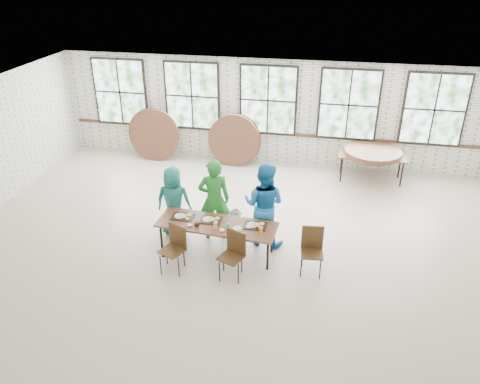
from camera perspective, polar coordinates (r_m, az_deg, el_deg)
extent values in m
plane|color=beige|center=(10.07, -0.44, -6.34)|extent=(12.00, 12.00, 0.00)
plane|color=white|center=(8.77, -0.52, 10.18)|extent=(12.00, 12.00, 0.00)
plane|color=silver|center=(13.45, 3.44, 9.65)|extent=(12.00, 0.00, 12.00)
plane|color=silver|center=(5.78, -9.99, -18.34)|extent=(12.00, 0.00, 12.00)
cube|color=#422819|center=(13.62, 3.35, 7.21)|extent=(11.80, 0.05, 0.08)
cube|color=black|center=(14.52, -14.39, 11.74)|extent=(1.62, 0.05, 1.97)
cube|color=white|center=(14.49, -14.44, 11.70)|extent=(1.50, 0.01, 1.85)
cube|color=black|center=(13.74, -5.86, 11.58)|extent=(1.62, 0.05, 1.97)
cube|color=white|center=(13.71, -5.90, 11.54)|extent=(1.50, 0.01, 1.85)
cube|color=black|center=(13.28, 3.45, 11.11)|extent=(1.62, 0.05, 1.97)
cube|color=white|center=(13.25, 3.43, 11.07)|extent=(1.50, 0.01, 1.85)
cube|color=black|center=(13.18, 13.11, 10.33)|extent=(1.62, 0.05, 1.97)
cube|color=white|center=(13.15, 13.11, 10.28)|extent=(1.50, 0.01, 1.85)
cube|color=black|center=(13.45, 22.60, 9.27)|extent=(1.62, 0.05, 1.97)
cube|color=white|center=(13.41, 22.62, 9.22)|extent=(1.50, 0.01, 1.85)
cube|color=brown|center=(9.37, -2.84, -3.99)|extent=(2.45, 0.98, 0.04)
cylinder|color=black|center=(9.62, -9.52, -6.09)|extent=(0.05, 0.05, 0.70)
cylinder|color=black|center=(10.09, -8.37, -4.25)|extent=(0.05, 0.05, 0.70)
cylinder|color=black|center=(9.16, 3.39, -7.61)|extent=(0.05, 0.05, 0.70)
cylinder|color=black|center=(9.65, 3.90, -5.60)|extent=(0.05, 0.05, 0.70)
cube|color=#432D16|center=(9.16, -8.33, -7.14)|extent=(0.55, 0.54, 0.03)
cube|color=#432D16|center=(9.13, -7.62, -5.31)|extent=(0.39, 0.20, 0.50)
cylinder|color=black|center=(9.21, -9.64, -8.75)|extent=(0.02, 0.02, 0.44)
cylinder|color=black|center=(9.47, -8.94, -7.57)|extent=(0.02, 0.02, 0.44)
cylinder|color=black|center=(9.11, -7.49, -9.06)|extent=(0.02, 0.02, 0.44)
cylinder|color=black|center=(9.37, -6.85, -7.86)|extent=(0.02, 0.02, 0.44)
cube|color=#432D16|center=(8.88, -1.15, -8.01)|extent=(0.54, 0.53, 0.03)
cube|color=#432D16|center=(8.87, -0.46, -6.10)|extent=(0.40, 0.19, 0.50)
cylinder|color=black|center=(8.92, -2.52, -9.70)|extent=(0.02, 0.02, 0.44)
cylinder|color=black|center=(9.19, -2.02, -8.44)|extent=(0.02, 0.02, 0.44)
cylinder|color=black|center=(8.86, -0.22, -9.98)|extent=(0.02, 0.02, 0.44)
cylinder|color=black|center=(9.12, 0.21, -8.71)|extent=(0.02, 0.02, 0.44)
cube|color=#432D16|center=(9.10, 8.76, -7.43)|extent=(0.46, 0.44, 0.03)
cube|color=#432D16|center=(9.12, 8.82, -5.45)|extent=(0.42, 0.07, 0.50)
cylinder|color=black|center=(9.09, 7.45, -9.11)|extent=(0.02, 0.02, 0.44)
cylinder|color=black|center=(9.37, 7.62, -7.89)|extent=(0.02, 0.02, 0.44)
cylinder|color=black|center=(9.09, 9.74, -9.32)|extent=(0.02, 0.02, 0.44)
cylinder|color=black|center=(9.37, 9.83, -8.09)|extent=(0.02, 0.02, 0.44)
imported|color=#1D6E69|center=(10.16, -8.08, -1.12)|extent=(0.81, 0.56, 1.57)
imported|color=#1C6C21|center=(9.86, -3.16, -0.94)|extent=(0.76, 0.60, 1.84)
imported|color=#18143F|center=(10.05, -0.56, -3.96)|extent=(0.54, 0.41, 0.73)
imported|color=#1867A9|center=(9.68, 2.94, -1.54)|extent=(1.00, 0.84, 1.83)
cube|color=brown|center=(13.01, 15.84, 4.33)|extent=(1.81, 0.76, 0.04)
cylinder|color=black|center=(12.85, 12.25, 2.68)|extent=(0.04, 0.04, 0.70)
cylinder|color=black|center=(13.36, 12.26, 3.64)|extent=(0.04, 0.04, 0.70)
cylinder|color=black|center=(13.00, 19.11, 2.03)|extent=(0.04, 0.04, 0.70)
cylinder|color=black|center=(13.50, 18.87, 3.01)|extent=(0.04, 0.04, 0.70)
cube|color=black|center=(9.63, -7.00, -3.03)|extent=(0.44, 0.33, 0.02)
cube|color=black|center=(9.47, -3.57, -3.44)|extent=(0.44, 0.33, 0.02)
cube|color=black|center=(9.27, 1.89, -4.14)|extent=(0.44, 0.33, 0.02)
cylinder|color=black|center=(9.29, -5.33, -3.92)|extent=(0.09, 0.09, 0.09)
cube|color=red|center=(9.18, -3.04, -4.19)|extent=(0.06, 0.06, 0.11)
cylinder|color=#1A90C6|center=(9.19, -1.51, -4.15)|extent=(0.07, 0.07, 0.10)
cylinder|color=orange|center=(9.04, 2.56, -4.71)|extent=(0.07, 0.07, 0.11)
cylinder|color=white|center=(9.05, -0.33, -4.67)|extent=(0.17, 0.17, 0.10)
ellipsoid|color=white|center=(9.32, -6.17, -4.01)|extent=(0.11, 0.11, 0.05)
ellipsoid|color=white|center=(9.11, -2.23, -4.65)|extent=(0.11, 0.11, 0.05)
ellipsoid|color=white|center=(9.21, 1.03, -4.25)|extent=(0.11, 0.11, 0.05)
cylinder|color=brown|center=(13.00, 15.87, 4.49)|extent=(1.50, 1.50, 0.04)
cylinder|color=brown|center=(12.98, 15.89, 4.68)|extent=(1.50, 1.50, 0.04)
cylinder|color=brown|center=(12.96, 15.92, 4.86)|extent=(1.50, 1.50, 0.04)
cylinder|color=brown|center=(14.24, -10.62, 6.99)|extent=(1.50, 0.25, 1.49)
cylinder|color=brown|center=(14.11, -10.33, 6.83)|extent=(1.50, 0.38, 1.47)
cylinder|color=brown|center=(13.54, -0.58, 6.39)|extent=(1.50, 0.37, 1.47)
cylinder|color=brown|center=(13.46, -0.79, 6.25)|extent=(1.50, 0.25, 1.49)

